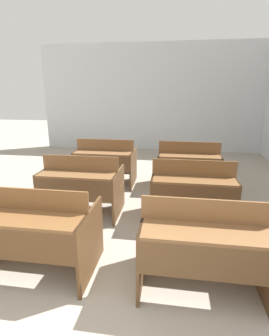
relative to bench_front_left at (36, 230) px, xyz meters
The scene contains 7 objects.
wall_back 6.10m from the bench_front_left, 84.69° to the left, with size 6.69×0.06×3.13m.
bench_front_left is the anchor object (origin of this frame).
bench_front_right 1.61m from the bench_front_left, ahead, with size 1.11×0.77×0.90m.
bench_second_left 1.32m from the bench_front_left, 90.02° to the left, with size 1.11×0.77×0.90m.
bench_second_right 2.07m from the bench_front_left, 39.63° to the left, with size 1.11×0.77×0.90m.
bench_third_left 2.67m from the bench_front_left, 89.79° to the left, with size 1.11×0.77×0.90m.
bench_third_right 3.10m from the bench_front_left, 58.87° to the left, with size 1.11×0.77×0.90m.
Camera 1 is at (0.75, -0.68, 1.78)m, focal length 28.00 mm.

